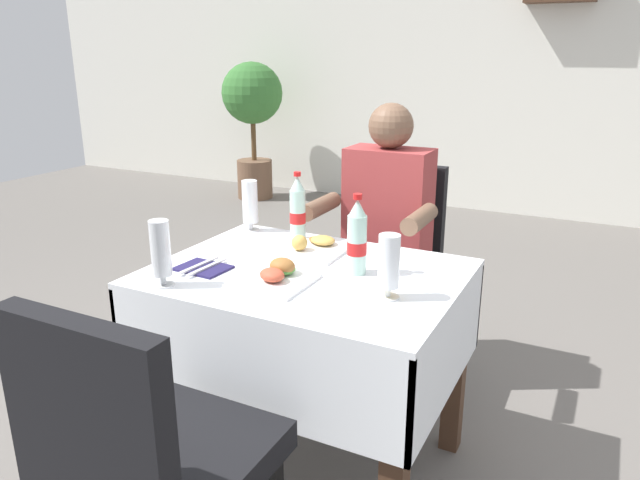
# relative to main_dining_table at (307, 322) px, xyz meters

# --- Properties ---
(ground_plane) EXTENTS (11.00, 11.00, 0.00)m
(ground_plane) POSITION_rel_main_dining_table_xyz_m (-0.06, 0.03, -0.57)
(ground_plane) COLOR #66605B
(back_wall) EXTENTS (11.00, 0.12, 3.09)m
(back_wall) POSITION_rel_main_dining_table_xyz_m (-0.06, 4.08, 0.97)
(back_wall) COLOR silver
(back_wall) RESTS_ON ground
(main_dining_table) EXTENTS (1.02, 0.77, 0.76)m
(main_dining_table) POSITION_rel_main_dining_table_xyz_m (0.00, 0.00, 0.00)
(main_dining_table) COLOR white
(main_dining_table) RESTS_ON ground
(chair_far_diner_seat) EXTENTS (0.44, 0.50, 0.97)m
(chair_far_diner_seat) POSITION_rel_main_dining_table_xyz_m (0.00, 0.78, -0.02)
(chair_far_diner_seat) COLOR black
(chair_far_diner_seat) RESTS_ON ground
(chair_near_camera_side) EXTENTS (0.44, 0.50, 0.97)m
(chair_near_camera_side) POSITION_rel_main_dining_table_xyz_m (0.00, -0.78, -0.02)
(chair_near_camera_side) COLOR black
(chair_near_camera_side) RESTS_ON ground
(seated_diner_far) EXTENTS (0.50, 0.46, 1.26)m
(seated_diner_far) POSITION_rel_main_dining_table_xyz_m (0.01, 0.67, 0.14)
(seated_diner_far) COLOR #282D42
(seated_diner_far) RESTS_ON ground
(plate_near_camera) EXTENTS (0.23, 0.23, 0.06)m
(plate_near_camera) POSITION_rel_main_dining_table_xyz_m (-0.04, -0.13, 0.21)
(plate_near_camera) COLOR white
(plate_near_camera) RESTS_ON main_dining_table
(plate_far_diner) EXTENTS (0.23, 0.23, 0.07)m
(plate_far_diner) POSITION_rel_main_dining_table_xyz_m (-0.08, 0.20, 0.20)
(plate_far_diner) COLOR white
(plate_far_diner) RESTS_ON main_dining_table
(beer_glass_left) EXTENTS (0.07, 0.07, 0.21)m
(beer_glass_left) POSITION_rel_main_dining_table_xyz_m (-0.43, 0.31, 0.29)
(beer_glass_left) COLOR white
(beer_glass_left) RESTS_ON main_dining_table
(beer_glass_middle) EXTENTS (0.07, 0.07, 0.20)m
(beer_glass_middle) POSITION_rel_main_dining_table_xyz_m (0.33, -0.09, 0.29)
(beer_glass_middle) COLOR white
(beer_glass_middle) RESTS_ON main_dining_table
(beer_glass_right) EXTENTS (0.07, 0.07, 0.21)m
(beer_glass_right) POSITION_rel_main_dining_table_xyz_m (-0.34, -0.32, 0.30)
(beer_glass_right) COLOR white
(beer_glass_right) RESTS_ON main_dining_table
(cola_bottle_primary) EXTENTS (0.06, 0.06, 0.27)m
(cola_bottle_primary) POSITION_rel_main_dining_table_xyz_m (-0.20, 0.30, 0.31)
(cola_bottle_primary) COLOR silver
(cola_bottle_primary) RESTS_ON main_dining_table
(cola_bottle_secondary) EXTENTS (0.07, 0.07, 0.27)m
(cola_bottle_secondary) POSITION_rel_main_dining_table_xyz_m (0.16, 0.05, 0.31)
(cola_bottle_secondary) COLOR silver
(cola_bottle_secondary) RESTS_ON main_dining_table
(napkin_cutlery_set) EXTENTS (0.18, 0.19, 0.01)m
(napkin_cutlery_set) POSITION_rel_main_dining_table_xyz_m (-0.32, -0.14, 0.19)
(napkin_cutlery_set) COLOR #231E4C
(napkin_cutlery_set) RESTS_ON main_dining_table
(potted_plant_corner) EXTENTS (0.61, 0.61, 1.38)m
(potted_plant_corner) POSITION_rel_main_dining_table_xyz_m (-2.48, 3.48, 0.34)
(potted_plant_corner) COLOR brown
(potted_plant_corner) RESTS_ON ground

